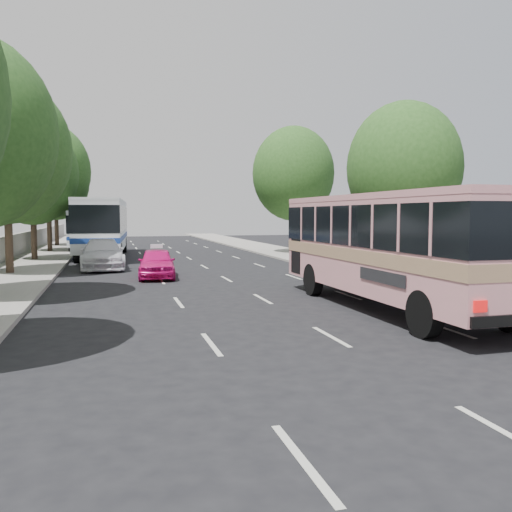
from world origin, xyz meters
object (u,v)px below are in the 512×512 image
object	(u,v)px
white_pickup	(102,254)
pink_taxi	(157,263)
tour_coach_front	(103,223)
pink_bus	(391,238)
tour_coach_rear	(87,226)

from	to	relation	value
white_pickup	pink_taxi	bearing A→B (deg)	-64.87
white_pickup	tour_coach_front	world-z (taller)	tour_coach_front
pink_bus	white_pickup	xyz separation A→B (m)	(-8.73, 15.24, -1.39)
white_pickup	pink_bus	bearing A→B (deg)	-61.35
tour_coach_front	tour_coach_rear	size ratio (longest dim) A/B	1.22
tour_coach_front	pink_taxi	bearing A→B (deg)	-76.06
tour_coach_rear	white_pickup	bearing A→B (deg)	-84.03
pink_bus	tour_coach_rear	distance (m)	33.65
pink_taxi	tour_coach_front	bearing A→B (deg)	105.53
pink_bus	tour_coach_rear	world-z (taller)	pink_bus
pink_taxi	white_pickup	bearing A→B (deg)	121.30
pink_bus	tour_coach_front	bearing A→B (deg)	109.63
pink_bus	tour_coach_front	xyz separation A→B (m)	(-8.76, 23.70, 0.15)
pink_bus	tour_coach_rear	bearing A→B (deg)	106.89
white_pickup	tour_coach_front	xyz separation A→B (m)	(-0.03, 8.46, 1.55)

